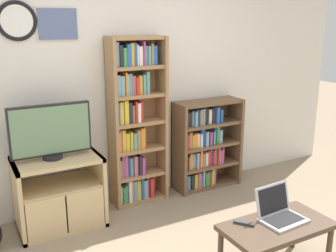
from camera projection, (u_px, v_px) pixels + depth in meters
name	position (u px, v px, depth m)	size (l,w,h in m)	color
wall_back	(116.00, 81.00, 4.06)	(6.01, 0.09, 2.60)	silver
tv_stand	(60.00, 192.00, 3.70)	(0.79, 0.51, 0.69)	tan
television	(51.00, 132.00, 3.53)	(0.73, 0.18, 0.51)	black
bookshelf_tall	(134.00, 122.00, 4.09)	(0.59, 0.26, 1.77)	#9E754C
bookshelf_short	(203.00, 145.00, 4.57)	(0.80, 0.31, 1.03)	brown
coffee_table	(277.00, 230.00, 3.01)	(0.86, 0.45, 0.41)	#4C3828
laptop	(279.00, 212.00, 3.06)	(0.36, 0.30, 0.26)	silver
remote_near_laptop	(244.00, 223.00, 3.00)	(0.13, 0.15, 0.02)	#38383A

